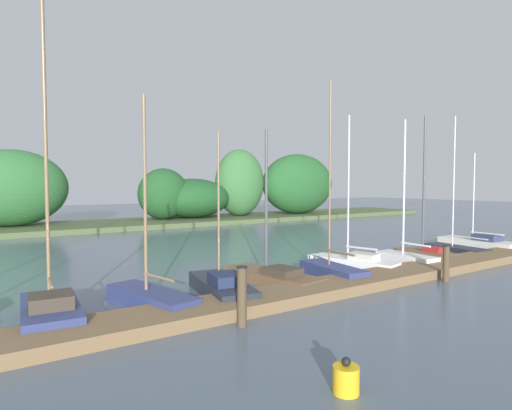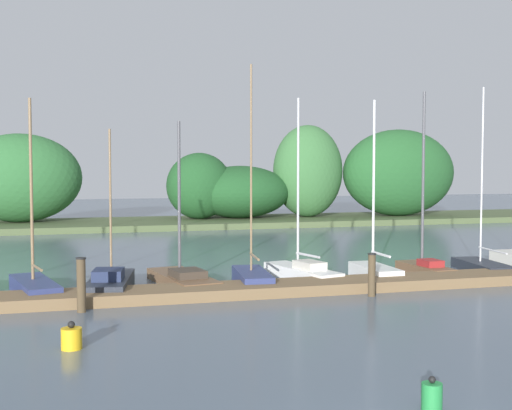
% 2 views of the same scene
% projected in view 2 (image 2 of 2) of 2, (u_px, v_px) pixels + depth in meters
% --- Properties ---
extents(dock_pier, '(31.28, 1.80, 0.35)m').
position_uv_depth(dock_pier, '(223.00, 291.00, 21.90)').
color(dock_pier, brown).
rests_on(dock_pier, ground).
extents(far_shore, '(71.11, 8.00, 7.17)m').
position_uv_depth(far_shore, '(195.00, 187.00, 47.89)').
color(far_shore, '#4C5B38').
rests_on(far_shore, ground).
extents(sailboat_3, '(1.80, 3.84, 6.34)m').
position_uv_depth(sailboat_3, '(34.00, 285.00, 22.04)').
color(sailboat_3, navy).
rests_on(sailboat_3, ground).
extents(sailboat_4, '(1.93, 4.20, 5.39)m').
position_uv_depth(sailboat_4, '(111.00, 282.00, 22.61)').
color(sailboat_4, '#232833').
rests_on(sailboat_4, ground).
extents(sailboat_5, '(2.04, 4.57, 5.73)m').
position_uv_depth(sailboat_5, '(182.00, 277.00, 23.91)').
color(sailboat_5, brown).
rests_on(sailboat_5, ground).
extents(sailboat_6, '(1.33, 3.41, 7.66)m').
position_uv_depth(sailboat_6, '(252.00, 276.00, 23.73)').
color(sailboat_6, navy).
rests_on(sailboat_6, ground).
extents(sailboat_7, '(1.91, 4.22, 6.65)m').
position_uv_depth(sailboat_7, '(301.00, 270.00, 25.19)').
color(sailboat_7, white).
rests_on(sailboat_7, ground).
extents(sailboat_8, '(1.01, 2.97, 6.56)m').
position_uv_depth(sailboat_8, '(374.00, 270.00, 25.10)').
color(sailboat_8, white).
rests_on(sailboat_8, ground).
extents(sailboat_9, '(1.06, 3.17, 7.00)m').
position_uv_depth(sailboat_9, '(424.00, 263.00, 26.28)').
color(sailboat_9, brown).
rests_on(sailboat_9, ground).
extents(sailboat_10, '(1.52, 3.65, 7.24)m').
position_uv_depth(sailboat_10, '(481.00, 265.00, 27.01)').
color(sailboat_10, '#232833').
rests_on(sailboat_10, ground).
extents(mooring_piling_1, '(0.29, 0.29, 1.57)m').
position_uv_depth(mooring_piling_1, '(81.00, 285.00, 19.46)').
color(mooring_piling_1, '#4C3D28').
rests_on(mooring_piling_1, ground).
extents(mooring_piling_2, '(0.27, 0.27, 1.39)m').
position_uv_depth(mooring_piling_2, '(372.00, 275.00, 21.85)').
color(mooring_piling_2, '#4C3D28').
rests_on(mooring_piling_2, ground).
extents(channel_buoy_0, '(0.36, 0.36, 0.60)m').
position_uv_depth(channel_buoy_0, '(432.00, 396.00, 11.66)').
color(channel_buoy_0, '#23843D').
rests_on(channel_buoy_0, ground).
extents(channel_buoy_1, '(0.47, 0.47, 0.65)m').
position_uv_depth(channel_buoy_1, '(71.00, 338.00, 15.57)').
color(channel_buoy_1, gold).
rests_on(channel_buoy_1, ground).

